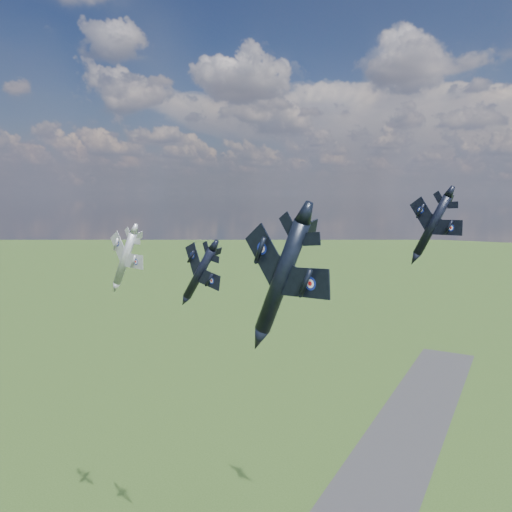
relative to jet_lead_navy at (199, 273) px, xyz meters
The scene contains 4 objects.
jet_lead_navy is the anchor object (origin of this frame).
jet_right_navy 37.99m from the jet_lead_navy, 43.20° to the right, with size 11.33×15.80×3.27m, color black, non-canonical shape.
jet_high_navy 40.58m from the jet_lead_navy, 36.05° to the left, with size 11.16×15.56×3.22m, color black, non-canonical shape.
jet_left_silver 15.98m from the jet_lead_navy, behind, with size 10.64×14.83×3.07m, color #9799A1, non-canonical shape.
Camera 1 is at (37.51, -52.30, 92.57)m, focal length 35.00 mm.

